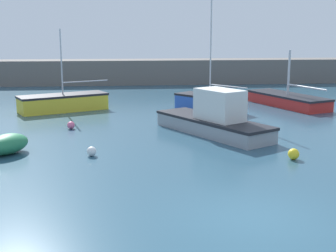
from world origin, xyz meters
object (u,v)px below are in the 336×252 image
object	(u,v)px
sailboat_short_mast	(287,100)
mooring_buoy_white	(92,151)
motorboat_with_cabin	(215,119)
sailboat_twin_hulled	(63,102)
mooring_buoy_pink	(71,125)
fishing_dinghy_green	(7,144)
sailboat_tall_mast	(210,103)
mooring_buoy_yellow	(294,154)

from	to	relation	value
sailboat_short_mast	mooring_buoy_white	distance (m)	15.60
motorboat_with_cabin	sailboat_twin_hulled	xyz separation A→B (m)	(-7.66, 6.97, -0.20)
sailboat_twin_hulled	mooring_buoy_pink	bearing A→B (deg)	75.66
fishing_dinghy_green	mooring_buoy_pink	size ratio (longest dim) A/B	6.07
sailboat_tall_mast	sailboat_twin_hulled	world-z (taller)	sailboat_tall_mast
motorboat_with_cabin	sailboat_short_mast	distance (m)	9.57
mooring_buoy_yellow	mooring_buoy_pink	bearing A→B (deg)	144.65
sailboat_twin_hulled	mooring_buoy_yellow	distance (m)	15.00
fishing_dinghy_green	mooring_buoy_pink	bearing A→B (deg)	-168.89
mooring_buoy_yellow	mooring_buoy_white	world-z (taller)	mooring_buoy_yellow
sailboat_short_mast	sailboat_twin_hulled	size ratio (longest dim) A/B	1.17
sailboat_twin_hulled	fishing_dinghy_green	bearing A→B (deg)	59.28
mooring_buoy_pink	fishing_dinghy_green	bearing A→B (deg)	-113.37
fishing_dinghy_green	mooring_buoy_white	distance (m)	3.31
motorboat_with_cabin	sailboat_short_mast	xyz separation A→B (m)	(6.01, 7.45, -0.31)
mooring_buoy_white	fishing_dinghy_green	bearing A→B (deg)	169.44
sailboat_short_mast	mooring_buoy_yellow	world-z (taller)	sailboat_short_mast
fishing_dinghy_green	sailboat_tall_mast	bearing A→B (deg)	167.42
fishing_dinghy_green	mooring_buoy_yellow	xyz separation A→B (m)	(10.66, -1.76, -0.18)
sailboat_tall_mast	mooring_buoy_yellow	size ratio (longest dim) A/B	18.03
fishing_dinghy_green	sailboat_short_mast	distance (m)	17.74
motorboat_with_cabin	mooring_buoy_white	bearing A→B (deg)	91.12
fishing_dinghy_green	sailboat_twin_hulled	xyz separation A→B (m)	(0.91, 9.63, 0.11)
sailboat_tall_mast	fishing_dinghy_green	bearing A→B (deg)	92.61
sailboat_tall_mast	sailboat_twin_hulled	size ratio (longest dim) A/B	1.40
sailboat_tall_mast	mooring_buoy_pink	size ratio (longest dim) A/B	20.67
mooring_buoy_white	motorboat_with_cabin	bearing A→B (deg)	31.57
sailboat_twin_hulled	mooring_buoy_pink	size ratio (longest dim) A/B	14.75
sailboat_tall_mast	mooring_buoy_white	bearing A→B (deg)	106.25
motorboat_with_cabin	sailboat_tall_mast	xyz separation A→B (m)	(0.87, 6.12, -0.20)
sailboat_tall_mast	mooring_buoy_white	distance (m)	11.25
motorboat_with_cabin	mooring_buoy_yellow	xyz separation A→B (m)	(2.10, -4.43, -0.49)
sailboat_twin_hulled	sailboat_tall_mast	bearing A→B (deg)	149.00
sailboat_short_mast	mooring_buoy_yellow	bearing A→B (deg)	140.39
fishing_dinghy_green	mooring_buoy_yellow	bearing A→B (deg)	115.09
fishing_dinghy_green	sailboat_tall_mast	xyz separation A→B (m)	(9.44, 8.78, 0.11)
sailboat_tall_mast	mooring_buoy_yellow	world-z (taller)	sailboat_tall_mast
fishing_dinghy_green	motorboat_with_cabin	bearing A→B (deg)	141.76
sailboat_short_mast	sailboat_tall_mast	size ratio (longest dim) A/B	0.83
sailboat_twin_hulled	mooring_buoy_yellow	xyz separation A→B (m)	(9.75, -11.39, -0.29)
sailboat_short_mast	mooring_buoy_pink	xyz separation A→B (m)	(-12.65, -5.68, -0.21)
sailboat_short_mast	sailboat_twin_hulled	xyz separation A→B (m)	(-13.66, -0.48, 0.11)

